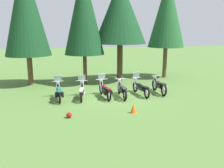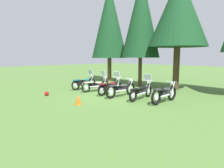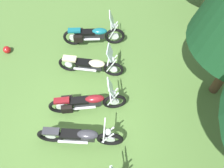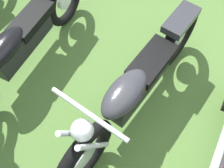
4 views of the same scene
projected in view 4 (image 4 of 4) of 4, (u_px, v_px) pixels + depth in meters
name	position (u px, v px, depth m)	size (l,w,h in m)	color
ground_plane	(169.00, 146.00, 2.87)	(80.00, 80.00, 0.00)	#4C7033
motorcycle_3	(136.00, 86.00, 2.69)	(0.66, 2.37, 1.02)	black
motorcycle_4	(19.00, 44.00, 2.95)	(0.66, 2.34, 1.35)	black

